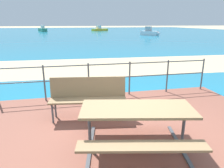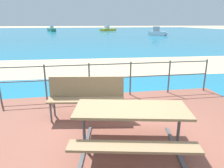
{
  "view_description": "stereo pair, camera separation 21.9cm",
  "coord_description": "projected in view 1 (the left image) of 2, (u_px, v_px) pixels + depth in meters",
  "views": [
    {
      "loc": [
        -1.09,
        -3.11,
        2.1
      ],
      "look_at": [
        -0.03,
        1.94,
        0.55
      ],
      "focal_mm": 32.98,
      "sensor_mm": 36.0,
      "label": 1
    },
    {
      "loc": [
        -0.88,
        -3.15,
        2.1
      ],
      "look_at": [
        -0.03,
        1.94,
        0.55
      ],
      "focal_mm": 32.98,
      "sensor_mm": 36.0,
      "label": 2
    }
  ],
  "objects": [
    {
      "name": "patio_paving",
      "position": [
        135.0,
        141.0,
        3.72
      ],
      "size": [
        6.4,
        5.2,
        0.06
      ],
      "primitive_type": "cube",
      "color": "brown",
      "rests_on": "ground"
    },
    {
      "name": "picnic_table",
      "position": [
        137.0,
        118.0,
        3.28
      ],
      "size": [
        2.02,
        1.77,
        0.75
      ],
      "rotation": [
        0.0,
        0.0,
        -0.2
      ],
      "color": "#8C704C",
      "rests_on": "patio_paving"
    },
    {
      "name": "boat_far",
      "position": [
        42.0,
        29.0,
        48.8
      ],
      "size": [
        2.55,
        5.09,
        1.42
      ],
      "rotation": [
        0.0,
        0.0,
        1.9
      ],
      "color": "#338466",
      "rests_on": "sea_water"
    },
    {
      "name": "beach_strip",
      "position": [
        92.0,
        66.0,
        10.18
      ],
      "size": [
        54.14,
        6.66,
        0.01
      ],
      "primitive_type": "cube",
      "rotation": [
        0.0,
        0.0,
        -0.04
      ],
      "color": "tan",
      "rests_on": "ground"
    },
    {
      "name": "ground_plane",
      "position": [
        135.0,
        143.0,
        3.73
      ],
      "size": [
        240.0,
        240.0,
        0.0
      ],
      "primitive_type": "plane",
      "color": "tan"
    },
    {
      "name": "boat_mid",
      "position": [
        100.0,
        29.0,
        51.82
      ],
      "size": [
        4.72,
        3.17,
        1.37
      ],
      "rotation": [
        0.0,
        0.0,
        0.51
      ],
      "color": "yellow",
      "rests_on": "sea_water"
    },
    {
      "name": "railing_fence",
      "position": [
        110.0,
        75.0,
        5.79
      ],
      "size": [
        5.94,
        0.04,
        0.98
      ],
      "color": "#4C5156",
      "rests_on": "patio_paving"
    },
    {
      "name": "park_bench",
      "position": [
        88.0,
        94.0,
        4.47
      ],
      "size": [
        1.68,
        0.64,
        0.9
      ],
      "rotation": [
        0.0,
        0.0,
        -0.14
      ],
      "color": "#8C704C",
      "rests_on": "patio_paving"
    },
    {
      "name": "boat_near",
      "position": [
        150.0,
        32.0,
        34.11
      ],
      "size": [
        2.85,
        3.2,
        1.43
      ],
      "rotation": [
        0.0,
        0.0,
        5.41
      ],
      "color": "silver",
      "rests_on": "sea_water"
    },
    {
      "name": "sea_water",
      "position": [
        73.0,
        33.0,
        41.21
      ],
      "size": [
        90.0,
        90.0,
        0.01
      ],
      "primitive_type": "cube",
      "color": "teal",
      "rests_on": "ground"
    }
  ]
}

